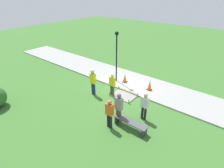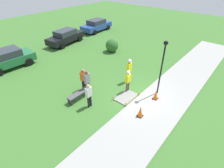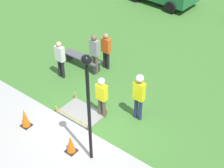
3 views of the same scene
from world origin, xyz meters
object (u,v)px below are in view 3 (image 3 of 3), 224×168
object	(u,v)px
traffic_cone_near_patch	(25,118)
bystander_in_orange_shirt	(106,49)
traffic_cone_far_patch	(71,144)
bystander_in_gray_shirt	(60,57)
worker_supervisor	(102,94)
lamppost_near	(88,96)
bystander_in_white_shirt	(95,52)
park_bench	(82,59)
worker_assistant	(139,93)

from	to	relation	value
traffic_cone_near_patch	bystander_in_orange_shirt	size ratio (longest dim) A/B	0.44
traffic_cone_far_patch	bystander_in_gray_shirt	size ratio (longest dim) A/B	0.40
worker_supervisor	bystander_in_gray_shirt	world-z (taller)	same
traffic_cone_far_patch	lamppost_near	world-z (taller)	lamppost_near
bystander_in_orange_shirt	bystander_in_white_shirt	bearing A→B (deg)	-104.58
worker_supervisor	park_bench	bearing A→B (deg)	144.29
traffic_cone_near_patch	lamppost_near	bearing A→B (deg)	6.38
worker_supervisor	bystander_in_white_shirt	distance (m)	2.82
traffic_cone_far_patch	bystander_in_orange_shirt	bearing A→B (deg)	115.81
park_bench	traffic_cone_near_patch	bearing A→B (deg)	-75.34
traffic_cone_near_patch	bystander_in_orange_shirt	xyz separation A→B (m)	(-0.15, 4.71, 0.49)
park_bench	bystander_in_gray_shirt	size ratio (longest dim) A/B	1.08
traffic_cone_near_patch	park_bench	distance (m)	4.28
bystander_in_gray_shirt	bystander_in_white_shirt	distance (m)	1.44
bystander_in_gray_shirt	bystander_in_white_shirt	xyz separation A→B (m)	(0.92, 1.11, 0.10)
worker_assistant	bystander_in_orange_shirt	size ratio (longest dim) A/B	1.14
bystander_in_white_shirt	lamppost_near	bearing A→B (deg)	-51.30
traffic_cone_near_patch	bystander_in_gray_shirt	bearing A→B (deg)	112.09
park_bench	lamppost_near	world-z (taller)	lamppost_near
traffic_cone_near_patch	worker_assistant	size ratio (longest dim) A/B	0.39
bystander_in_white_shirt	traffic_cone_near_patch	bearing A→B (deg)	-85.77
bystander_in_orange_shirt	bystander_in_white_shirt	xyz separation A→B (m)	(-0.15, -0.58, 0.10)
lamppost_near	bystander_in_white_shirt	bearing A→B (deg)	128.70
traffic_cone_near_patch	bystander_in_white_shirt	xyz separation A→B (m)	(-0.31, 4.12, 0.58)
traffic_cone_near_patch	worker_assistant	bearing A→B (deg)	45.21
bystander_in_orange_shirt	lamppost_near	xyz separation A→B (m)	(2.90, -4.40, 1.65)
traffic_cone_far_patch	bystander_in_white_shirt	xyz separation A→B (m)	(-2.38, 4.02, 0.62)
traffic_cone_near_patch	lamppost_near	world-z (taller)	lamppost_near
traffic_cone_far_patch	lamppost_near	size ratio (longest dim) A/B	0.18
bystander_in_orange_shirt	lamppost_near	world-z (taller)	lamppost_near
park_bench	worker_assistant	size ratio (longest dim) A/B	0.96
traffic_cone_far_patch	bystander_in_orange_shirt	xyz separation A→B (m)	(-2.23, 4.61, 0.52)
traffic_cone_near_patch	bystander_in_gray_shirt	xyz separation A→B (m)	(-1.22, 3.02, 0.49)
worker_supervisor	worker_assistant	size ratio (longest dim) A/B	0.88
bystander_in_orange_shirt	bystander_in_white_shirt	distance (m)	0.61
traffic_cone_near_patch	bystander_in_gray_shirt	size ratio (longest dim) A/B	0.44
bystander_in_orange_shirt	bystander_in_gray_shirt	world-z (taller)	same
park_bench	bystander_in_orange_shirt	world-z (taller)	bystander_in_orange_shirt
bystander_in_gray_shirt	lamppost_near	world-z (taller)	lamppost_near
traffic_cone_far_patch	bystander_in_gray_shirt	world-z (taller)	bystander_in_gray_shirt
traffic_cone_far_patch	worker_assistant	distance (m)	2.92
worker_supervisor	bystander_in_gray_shirt	distance (m)	3.06
worker_assistant	bystander_in_orange_shirt	bearing A→B (deg)	147.66
traffic_cone_far_patch	worker_supervisor	world-z (taller)	worker_supervisor
bystander_in_gray_shirt	traffic_cone_far_patch	bearing A→B (deg)	-41.50
worker_supervisor	traffic_cone_near_patch	bearing A→B (deg)	-128.54
lamppost_near	traffic_cone_far_patch	bearing A→B (deg)	-162.70
park_bench	worker_supervisor	distance (m)	3.49
bystander_in_white_shirt	lamppost_near	world-z (taller)	lamppost_near
worker_assistant	worker_supervisor	bearing A→B (deg)	-147.94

